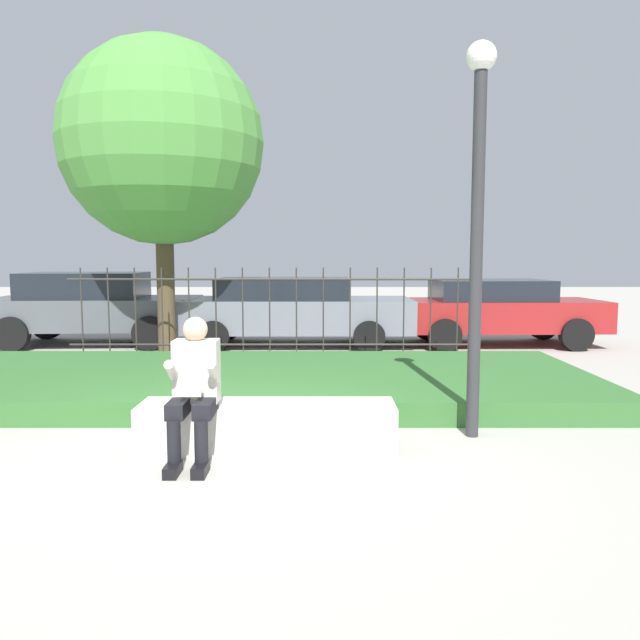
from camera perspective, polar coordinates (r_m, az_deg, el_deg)
The scene contains 10 objects.
ground_plane at distance 5.82m, azimuth -8.48°, elevation -11.62°, with size 60.00×60.00×0.00m, color #A8A399.
stone_bench at distance 5.72m, azimuth -5.08°, elevation -9.90°, with size 2.29×0.54×0.43m.
person_seated_reader at distance 5.41m, azimuth -11.68°, elevation -5.78°, with size 0.42×0.73×1.22m.
grass_berm at distance 8.13m, azimuth -6.04°, elevation -5.60°, with size 8.51×3.47×0.26m.
iron_fence at distance 10.10m, azimuth -4.89°, elevation 0.56°, with size 6.51×0.03×1.56m.
car_parked_left at distance 13.10m, azimuth -20.37°, elevation 1.18°, with size 4.13×2.10×1.42m.
car_parked_center at distance 12.16m, azimuth -2.91°, elevation 0.98°, with size 4.58×1.97×1.32m.
car_parked_right at distance 12.68m, azimuth 15.52°, elevation 0.91°, with size 3.98×1.90×1.28m.
street_lamp at distance 6.12m, azimuth 13.97°, elevation 10.88°, with size 0.28×0.28×3.70m.
tree_behind_fence at distance 11.35m, azimuth -14.50°, elevation 15.35°, with size 3.46×3.46×5.40m.
Camera 1 is at (0.81, -5.49, 1.74)m, focal length 35.00 mm.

